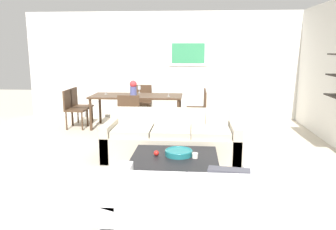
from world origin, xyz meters
name	(u,v)px	position (x,y,z in m)	size (l,w,h in m)	color
ground_plane	(167,164)	(0.00, 0.00, 0.00)	(18.00, 18.00, 0.00)	#BCB29E
back_wall_unit	(190,66)	(0.30, 3.53, 1.35)	(8.40, 0.09, 2.70)	silver
sofa_beige	(172,140)	(0.07, 0.34, 0.29)	(2.19, 0.90, 0.78)	#B2A893
loveseat_white	(186,211)	(0.36, -2.10, 0.29)	(1.45, 0.90, 0.78)	white
coffee_table	(174,170)	(0.17, -0.78, 0.19)	(1.15, 1.05, 0.38)	black
decorative_bowl	(179,152)	(0.22, -0.71, 0.42)	(0.37, 0.37, 0.08)	#19666B
candle_jar	(195,156)	(0.44, -0.80, 0.41)	(0.08, 0.08, 0.07)	silver
apple_on_coffee_table	(156,153)	(-0.08, -0.75, 0.42)	(0.07, 0.07, 0.07)	red
dining_table	(137,98)	(-0.89, 2.41, 0.68)	(2.06, 0.87, 0.75)	#422D1E
dining_chair_right_far	(200,105)	(0.55, 2.61, 0.50)	(0.44, 0.44, 0.88)	#422D1E
dining_chair_right_near	(200,108)	(0.55, 2.22, 0.50)	(0.44, 0.44, 0.88)	#422D1E
dining_chair_left_near	(73,106)	(-2.32, 2.22, 0.50)	(0.44, 0.44, 0.88)	#422D1E
dining_chair_left_far	(78,104)	(-2.32, 2.61, 0.50)	(0.44, 0.44, 0.88)	#422D1E
dining_chair_foot	(130,113)	(-0.89, 1.57, 0.50)	(0.44, 0.44, 0.88)	#422D1E
dining_chair_head	(142,100)	(-0.89, 3.26, 0.50)	(0.44, 0.44, 0.88)	#422D1E
wine_glass_head	(139,88)	(-0.89, 2.79, 0.87)	(0.07, 0.07, 0.18)	silver
wine_glass_left_far	(106,89)	(-1.63, 2.52, 0.87)	(0.06, 0.06, 0.17)	silver
wine_glass_right_near	(169,91)	(-0.14, 2.31, 0.87)	(0.06, 0.06, 0.18)	silver
centerpiece_vase	(133,88)	(-0.96, 2.42, 0.92)	(0.16, 0.16, 0.33)	#4C518C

